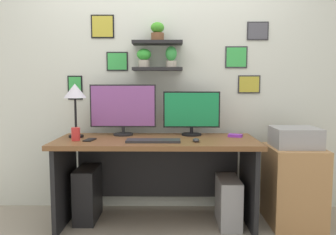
# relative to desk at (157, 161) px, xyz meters

# --- Properties ---
(ground_plane) EXTENTS (8.00, 8.00, 0.00)m
(ground_plane) POSITION_rel_desk_xyz_m (0.00, -0.06, -0.54)
(ground_plane) COLOR gray
(back_wall_assembly) EXTENTS (4.40, 0.24, 2.70)m
(back_wall_assembly) POSITION_rel_desk_xyz_m (0.00, 0.38, 0.81)
(back_wall_assembly) COLOR silver
(back_wall_assembly) RESTS_ON ground
(desk) EXTENTS (1.72, 0.68, 0.75)m
(desk) POSITION_rel_desk_xyz_m (0.00, 0.00, 0.00)
(desk) COLOR brown
(desk) RESTS_ON ground
(monitor_left) EXTENTS (0.60, 0.18, 0.46)m
(monitor_left) POSITION_rel_desk_xyz_m (-0.31, 0.16, 0.46)
(monitor_left) COLOR black
(monitor_left) RESTS_ON desk
(monitor_right) EXTENTS (0.52, 0.18, 0.40)m
(monitor_right) POSITION_rel_desk_xyz_m (0.31, 0.16, 0.42)
(monitor_right) COLOR black
(monitor_right) RESTS_ON desk
(keyboard) EXTENTS (0.44, 0.14, 0.02)m
(keyboard) POSITION_rel_desk_xyz_m (-0.02, -0.20, 0.22)
(keyboard) COLOR #2D2D33
(keyboard) RESTS_ON desk
(computer_mouse) EXTENTS (0.06, 0.09, 0.03)m
(computer_mouse) POSITION_rel_desk_xyz_m (0.33, -0.20, 0.22)
(computer_mouse) COLOR #2D2D33
(computer_mouse) RESTS_ON desk
(desk_lamp) EXTENTS (0.20, 0.20, 0.47)m
(desk_lamp) POSITION_rel_desk_xyz_m (-0.71, 0.03, 0.59)
(desk_lamp) COLOR black
(desk_lamp) RESTS_ON desk
(cell_phone) EXTENTS (0.09, 0.15, 0.01)m
(cell_phone) POSITION_rel_desk_xyz_m (-0.55, -0.14, 0.21)
(cell_phone) COLOR black
(cell_phone) RESTS_ON desk
(scissors_tray) EXTENTS (0.14, 0.12, 0.02)m
(scissors_tray) POSITION_rel_desk_xyz_m (0.70, 0.06, 0.22)
(scissors_tray) COLOR purple
(scissors_tray) RESTS_ON desk
(water_cup) EXTENTS (0.07, 0.07, 0.11)m
(water_cup) POSITION_rel_desk_xyz_m (-0.67, -0.14, 0.26)
(water_cup) COLOR red
(water_cup) RESTS_ON desk
(drawer_cabinet) EXTENTS (0.44, 0.50, 0.68)m
(drawer_cabinet) POSITION_rel_desk_xyz_m (1.20, -0.04, -0.20)
(drawer_cabinet) COLOR tan
(drawer_cabinet) RESTS_ON ground
(printer) EXTENTS (0.38, 0.34, 0.17)m
(printer) POSITION_rel_desk_xyz_m (1.20, -0.04, 0.22)
(printer) COLOR #9E9EA3
(printer) RESTS_ON drawer_cabinet
(computer_tower_left) EXTENTS (0.18, 0.40, 0.47)m
(computer_tower_left) POSITION_rel_desk_xyz_m (-0.62, 0.03, -0.31)
(computer_tower_left) COLOR black
(computer_tower_left) RESTS_ON ground
(computer_tower_right) EXTENTS (0.18, 0.40, 0.41)m
(computer_tower_right) POSITION_rel_desk_xyz_m (0.62, -0.07, -0.34)
(computer_tower_right) COLOR #99999E
(computer_tower_right) RESTS_ON ground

